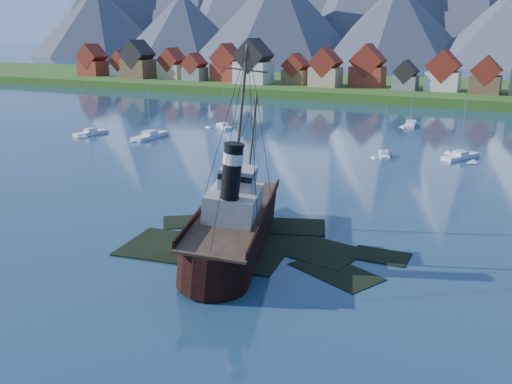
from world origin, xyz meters
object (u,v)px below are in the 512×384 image
at_px(sailboat_b, 91,133).
at_px(sailboat_d, 460,157).
at_px(sailboat_e, 410,125).
at_px(sailboat_f, 384,156).
at_px(tugboat_wreck, 238,220).
at_px(sailboat_c, 224,127).
at_px(sailboat_a, 150,137).

distance_m(sailboat_b, sailboat_d, 80.70).
relative_size(sailboat_e, sailboat_f, 1.12).
bearing_deg(tugboat_wreck, sailboat_f, 68.41).
relative_size(sailboat_d, sailboat_e, 1.08).
bearing_deg(sailboat_c, sailboat_a, -159.94).
bearing_deg(sailboat_f, tugboat_wreck, -112.36).
height_order(tugboat_wreck, sailboat_b, tugboat_wreck).
relative_size(sailboat_a, sailboat_f, 1.35).
bearing_deg(tugboat_wreck, sailboat_d, 55.99).
bearing_deg(sailboat_f, sailboat_d, 1.36).
height_order(sailboat_c, sailboat_d, sailboat_d).
distance_m(sailboat_a, sailboat_f, 52.06).
distance_m(sailboat_b, sailboat_e, 78.03).
bearing_deg(sailboat_b, tugboat_wreck, -24.71).
bearing_deg(sailboat_d, sailboat_f, -131.32).
bearing_deg(sailboat_b, sailboat_d, 19.71).
relative_size(tugboat_wreck, sailboat_f, 3.00).
bearing_deg(sailboat_a, sailboat_d, 6.04).
bearing_deg(sailboat_a, sailboat_c, 65.44).
xyz_separation_m(sailboat_a, sailboat_f, (51.93, 3.72, -0.06)).
bearing_deg(sailboat_a, sailboat_f, 2.66).
distance_m(tugboat_wreck, sailboat_d, 60.24).
distance_m(tugboat_wreck, sailboat_f, 53.15).
height_order(sailboat_e, sailboat_f, sailboat_e).
height_order(sailboat_a, sailboat_c, sailboat_a).
bearing_deg(sailboat_f, sailboat_b, 166.94).
bearing_deg(sailboat_c, sailboat_d, -57.38).
relative_size(sailboat_c, sailboat_e, 0.90).
bearing_deg(sailboat_f, sailboat_a, 165.43).
relative_size(tugboat_wreck, sailboat_b, 2.43).
height_order(tugboat_wreck, sailboat_c, tugboat_wreck).
bearing_deg(sailboat_a, sailboat_e, 39.55).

